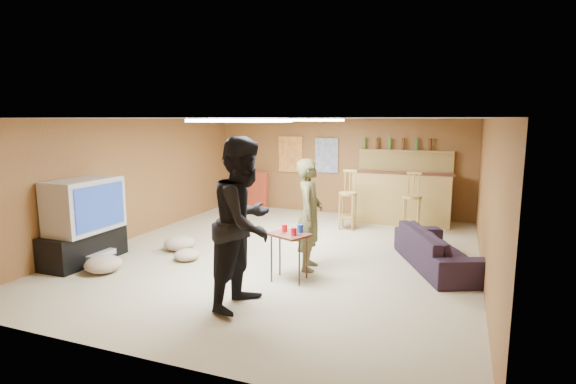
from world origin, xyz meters
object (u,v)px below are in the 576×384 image
(person_black, at_px, (245,223))
(sofa, at_px, (438,249))
(tv_body, at_px, (84,205))
(tray_table, at_px, (289,257))
(bar_counter, at_px, (401,198))
(person_olive, at_px, (309,215))

(person_black, relative_size, sofa, 1.03)
(tv_body, distance_m, tray_table, 3.25)
(person_black, bearing_deg, bar_counter, -8.57)
(tv_body, distance_m, person_olive, 3.41)
(tv_body, xyz_separation_m, tray_table, (3.17, 0.40, -0.57))
(person_olive, xyz_separation_m, tray_table, (-0.10, -0.56, -0.49))
(bar_counter, height_order, tray_table, bar_counter)
(person_black, bearing_deg, person_olive, -6.14)
(tv_body, distance_m, person_black, 3.04)
(person_black, xyz_separation_m, tray_table, (0.19, 0.96, -0.67))
(tv_body, relative_size, person_olive, 0.67)
(bar_counter, xyz_separation_m, person_black, (-1.17, -5.00, 0.45))
(tv_body, bearing_deg, tray_table, 7.26)
(tv_body, height_order, sofa, tv_body)
(bar_counter, height_order, person_olive, person_olive)
(bar_counter, distance_m, person_olive, 3.61)
(bar_counter, distance_m, tray_table, 4.17)
(tv_body, relative_size, sofa, 0.57)
(tray_table, bearing_deg, bar_counter, 76.39)
(sofa, xyz_separation_m, tray_table, (-1.87, -1.30, 0.05))
(person_black, height_order, sofa, person_black)
(tray_table, bearing_deg, person_olive, 79.84)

